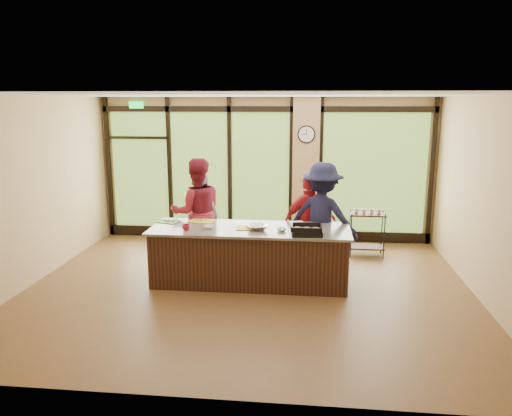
% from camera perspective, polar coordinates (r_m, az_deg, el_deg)
% --- Properties ---
extents(floor, '(7.00, 7.00, 0.00)m').
position_cam_1_polar(floor, '(8.00, -0.94, -9.22)').
color(floor, brown).
rests_on(floor, ground).
extents(ceiling, '(7.00, 7.00, 0.00)m').
position_cam_1_polar(ceiling, '(7.45, -1.02, 12.79)').
color(ceiling, silver).
rests_on(ceiling, back_wall).
extents(back_wall, '(7.00, 0.00, 7.00)m').
position_cam_1_polar(back_wall, '(10.53, 1.06, 4.43)').
color(back_wall, tan).
rests_on(back_wall, floor).
extents(left_wall, '(0.00, 6.00, 6.00)m').
position_cam_1_polar(left_wall, '(8.74, -24.42, 1.73)').
color(left_wall, tan).
rests_on(left_wall, floor).
extents(right_wall, '(0.00, 6.00, 6.00)m').
position_cam_1_polar(right_wall, '(7.95, 24.91, 0.75)').
color(right_wall, tan).
rests_on(right_wall, floor).
extents(window_wall, '(6.90, 0.12, 3.00)m').
position_cam_1_polar(window_wall, '(10.49, 1.92, 3.81)').
color(window_wall, tan).
rests_on(window_wall, floor).
extents(island_base, '(3.10, 1.00, 0.88)m').
position_cam_1_polar(island_base, '(8.14, -0.69, -5.57)').
color(island_base, black).
rests_on(island_base, floor).
extents(countertop, '(3.20, 1.10, 0.04)m').
position_cam_1_polar(countertop, '(8.01, -0.70, -2.43)').
color(countertop, slate).
rests_on(countertop, island_base).
extents(wall_clock, '(0.36, 0.04, 0.36)m').
position_cam_1_polar(wall_clock, '(10.28, 5.78, 8.38)').
color(wall_clock, black).
rests_on(wall_clock, window_wall).
extents(cook_left, '(0.72, 0.55, 1.78)m').
position_cam_1_polar(cook_left, '(9.01, -6.30, -0.92)').
color(cook_left, gray).
rests_on(cook_left, floor).
extents(cook_midleft, '(1.13, 1.00, 1.94)m').
position_cam_1_polar(cook_midleft, '(8.94, -6.75, -0.50)').
color(cook_midleft, maroon).
rests_on(cook_midleft, floor).
extents(cook_midright, '(1.06, 0.71, 1.67)m').
position_cam_1_polar(cook_midright, '(8.72, 6.12, -1.72)').
color(cook_midright, '#AA1A22').
rests_on(cook_midright, floor).
extents(cook_right, '(1.39, 1.05, 1.91)m').
position_cam_1_polar(cook_right, '(8.61, 7.56, -1.14)').
color(cook_right, '#171732').
rests_on(cook_right, floor).
extents(roasting_pan, '(0.49, 0.40, 0.08)m').
position_cam_1_polar(roasting_pan, '(7.63, 5.79, -2.76)').
color(roasting_pan, black).
rests_on(roasting_pan, countertop).
extents(mixing_bowl, '(0.42, 0.42, 0.08)m').
position_cam_1_polar(mixing_bowl, '(7.89, 0.17, -2.21)').
color(mixing_bowl, silver).
rests_on(mixing_bowl, countertop).
extents(cutting_board_left, '(0.43, 0.37, 0.01)m').
position_cam_1_polar(cutting_board_left, '(8.54, -10.06, -1.52)').
color(cutting_board_left, green).
rests_on(cutting_board_left, countertop).
extents(cutting_board_center, '(0.46, 0.38, 0.01)m').
position_cam_1_polar(cutting_board_center, '(8.48, -6.18, -1.49)').
color(cutting_board_center, gold).
rests_on(cutting_board_center, countertop).
extents(cutting_board_right, '(0.44, 0.36, 0.01)m').
position_cam_1_polar(cutting_board_right, '(8.00, -0.86, -2.26)').
color(cutting_board_right, gold).
rests_on(cutting_board_right, countertop).
extents(prep_bowl_near, '(0.19, 0.19, 0.05)m').
position_cam_1_polar(prep_bowl_near, '(7.99, -5.42, -2.19)').
color(prep_bowl_near, white).
rests_on(prep_bowl_near, countertop).
extents(prep_bowl_mid, '(0.15, 0.15, 0.05)m').
position_cam_1_polar(prep_bowl_mid, '(7.81, 2.93, -2.50)').
color(prep_bowl_mid, white).
rests_on(prep_bowl_mid, countertop).
extents(prep_bowl_far, '(0.16, 0.16, 0.03)m').
position_cam_1_polar(prep_bowl_far, '(8.30, 4.94, -1.68)').
color(prep_bowl_far, white).
rests_on(prep_bowl_far, countertop).
extents(red_ramekin, '(0.14, 0.14, 0.10)m').
position_cam_1_polar(red_ramekin, '(7.92, -7.98, -2.21)').
color(red_ramekin, maroon).
rests_on(red_ramekin, countertop).
extents(flower_stand, '(0.42, 0.42, 0.70)m').
position_cam_1_polar(flower_stand, '(10.61, -6.65, -1.91)').
color(flower_stand, black).
rests_on(flower_stand, floor).
extents(flower_vase, '(0.26, 0.26, 0.27)m').
position_cam_1_polar(flower_vase, '(10.51, -6.72, 0.66)').
color(flower_vase, '#8F744E').
rests_on(flower_vase, flower_stand).
extents(bar_cart, '(0.68, 0.39, 0.92)m').
position_cam_1_polar(bar_cart, '(9.73, 12.56, -2.22)').
color(bar_cart, black).
rests_on(bar_cart, floor).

